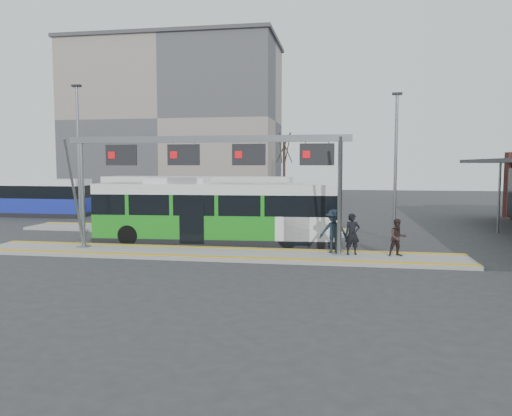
{
  "coord_description": "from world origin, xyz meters",
  "views": [
    {
      "loc": [
        5.55,
        -21.49,
        4.07
      ],
      "look_at": [
        1.36,
        3.0,
        1.9
      ],
      "focal_mm": 35.0,
      "sensor_mm": 36.0,
      "label": 1
    }
  ],
  "objects_px": {
    "hero_bus": "(216,213)",
    "gantry": "(208,159)",
    "passenger_b": "(398,238)",
    "passenger_c": "(334,231)",
    "passenger_a": "(352,234)"
  },
  "relations": [
    {
      "from": "gantry",
      "to": "hero_bus",
      "type": "distance_m",
      "value": 4.19
    },
    {
      "from": "passenger_a",
      "to": "gantry",
      "type": "bearing_deg",
      "value": 167.19
    },
    {
      "from": "hero_bus",
      "to": "passenger_c",
      "type": "bearing_deg",
      "value": -27.83
    },
    {
      "from": "passenger_a",
      "to": "passenger_b",
      "type": "height_order",
      "value": "passenger_a"
    },
    {
      "from": "hero_bus",
      "to": "passenger_c",
      "type": "height_order",
      "value": "hero_bus"
    },
    {
      "from": "gantry",
      "to": "passenger_c",
      "type": "relative_size",
      "value": 6.72
    },
    {
      "from": "hero_bus",
      "to": "passenger_c",
      "type": "relative_size",
      "value": 6.47
    },
    {
      "from": "hero_bus",
      "to": "passenger_b",
      "type": "distance_m",
      "value": 9.27
    },
    {
      "from": "passenger_b",
      "to": "passenger_c",
      "type": "xyz_separation_m",
      "value": [
        -2.73,
        0.26,
        0.17
      ]
    },
    {
      "from": "hero_bus",
      "to": "gantry",
      "type": "bearing_deg",
      "value": -85.62
    },
    {
      "from": "gantry",
      "to": "hero_bus",
      "type": "relative_size",
      "value": 1.04
    },
    {
      "from": "gantry",
      "to": "passenger_b",
      "type": "relative_size",
      "value": 8.17
    },
    {
      "from": "passenger_b",
      "to": "hero_bus",
      "type": "bearing_deg",
      "value": 144.66
    },
    {
      "from": "gantry",
      "to": "passenger_a",
      "type": "distance_m",
      "value": 7.19
    },
    {
      "from": "gantry",
      "to": "passenger_c",
      "type": "distance_m",
      "value": 6.45
    }
  ]
}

